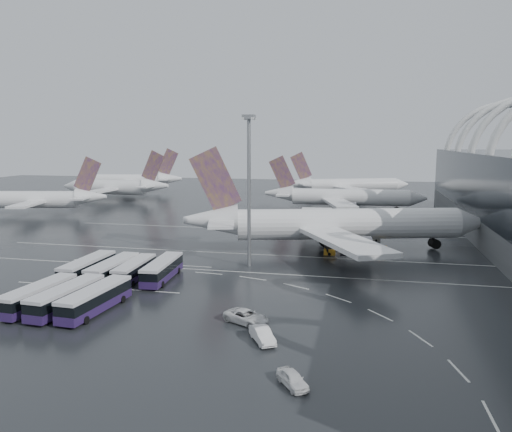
% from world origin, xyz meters
% --- Properties ---
extents(ground, '(420.00, 420.00, 0.00)m').
position_xyz_m(ground, '(0.00, 0.00, 0.00)').
color(ground, black).
rests_on(ground, ground).
extents(lane_marking_near, '(120.00, 0.25, 0.01)m').
position_xyz_m(lane_marking_near, '(0.00, -2.00, 0.01)').
color(lane_marking_near, silver).
rests_on(lane_marking_near, ground).
extents(lane_marking_mid, '(120.00, 0.25, 0.01)m').
position_xyz_m(lane_marking_mid, '(0.00, 12.00, 0.01)').
color(lane_marking_mid, silver).
rests_on(lane_marking_mid, ground).
extents(lane_marking_far, '(120.00, 0.25, 0.01)m').
position_xyz_m(lane_marking_far, '(0.00, 40.00, 0.01)').
color(lane_marking_far, silver).
rests_on(lane_marking_far, ground).
extents(bus_bay_line_south, '(28.00, 0.25, 0.01)m').
position_xyz_m(bus_bay_line_south, '(-24.00, -16.00, 0.01)').
color(bus_bay_line_south, silver).
rests_on(bus_bay_line_south, ground).
extents(bus_bay_line_north, '(28.00, 0.25, 0.01)m').
position_xyz_m(bus_bay_line_north, '(-24.00, 0.00, 0.01)').
color(bus_bay_line_north, silver).
rests_on(bus_bay_line_north, ground).
extents(airliner_main, '(63.55, 54.98, 21.85)m').
position_xyz_m(airliner_main, '(10.62, 19.09, 5.47)').
color(airliner_main, white).
rests_on(airliner_main, ground).
extents(airliner_gate_b, '(52.32, 47.00, 18.17)m').
position_xyz_m(airliner_gate_b, '(9.57, 79.23, 4.55)').
color(airliner_gate_b, white).
rests_on(airliner_gate_b, ground).
extents(airliner_gate_c, '(50.15, 45.76, 18.55)m').
position_xyz_m(airliner_gate_c, '(9.43, 122.99, 4.64)').
color(airliner_gate_c, white).
rests_on(airliner_gate_c, ground).
extents(jet_remote_west, '(41.65, 33.73, 18.18)m').
position_xyz_m(jet_remote_west, '(-81.41, 51.85, 4.69)').
color(jet_remote_west, white).
rests_on(jet_remote_west, ground).
extents(jet_remote_mid, '(44.43, 35.72, 19.45)m').
position_xyz_m(jet_remote_mid, '(-77.26, 91.81, 5.02)').
color(jet_remote_mid, white).
rests_on(jet_remote_mid, ground).
extents(jet_remote_far, '(45.21, 36.55, 19.67)m').
position_xyz_m(jet_remote_far, '(-84.77, 122.15, 5.08)').
color(jet_remote_far, white).
rests_on(jet_remote_far, ground).
extents(bus_row_near_a, '(3.42, 13.83, 3.40)m').
position_xyz_m(bus_row_near_a, '(-27.95, -11.69, 1.87)').
color(bus_row_near_a, '#271646').
rests_on(bus_row_near_a, ground).
extents(bus_row_near_b, '(3.27, 13.50, 3.32)m').
position_xyz_m(bus_row_near_b, '(-23.33, -11.73, 1.83)').
color(bus_row_near_b, '#271646').
rests_on(bus_row_near_b, ground).
extents(bus_row_near_c, '(3.47, 12.64, 3.08)m').
position_xyz_m(bus_row_near_c, '(-19.98, -10.60, 1.69)').
color(bus_row_near_c, '#271646').
rests_on(bus_row_near_c, ground).
extents(bus_row_near_d, '(4.00, 13.66, 3.32)m').
position_xyz_m(bus_row_near_d, '(-15.41, -9.75, 1.82)').
color(bus_row_near_d, '#271646').
rests_on(bus_row_near_d, ground).
extents(bus_row_far_a, '(3.84, 13.40, 3.26)m').
position_xyz_m(bus_row_far_a, '(-26.58, -26.53, 1.79)').
color(bus_row_far_a, '#271646').
rests_on(bus_row_far_a, ground).
extents(bus_row_far_b, '(4.03, 13.75, 3.34)m').
position_xyz_m(bus_row_far_b, '(-22.25, -26.54, 1.83)').
color(bus_row_far_b, '#271646').
rests_on(bus_row_far_b, ground).
extents(bus_row_far_c, '(3.96, 13.79, 3.35)m').
position_xyz_m(bus_row_far_c, '(-18.00, -26.33, 1.84)').
color(bus_row_far_c, '#271646').
rests_on(bus_row_far_c, ground).
extents(van_curve_a, '(6.77, 5.31, 1.71)m').
position_xyz_m(van_curve_a, '(2.88, -26.09, 0.86)').
color(van_curve_a, white).
rests_on(van_curve_a, ground).
extents(van_curve_b, '(3.92, 4.51, 1.47)m').
position_xyz_m(van_curve_b, '(10.97, -41.11, 0.73)').
color(van_curve_b, white).
rests_on(van_curve_b, ground).
extents(van_curve_c, '(4.08, 5.24, 1.66)m').
position_xyz_m(van_curve_c, '(6.06, -31.45, 0.83)').
color(van_curve_c, white).
rests_on(van_curve_c, ground).
extents(floodlight_mast, '(2.11, 2.11, 27.47)m').
position_xyz_m(floodlight_mast, '(-3.47, 2.46, 17.28)').
color(floodlight_mast, gray).
rests_on(floodlight_mast, ground).
extents(gse_cart_belly_a, '(2.18, 1.29, 1.19)m').
position_xyz_m(gse_cart_belly_a, '(20.81, 20.09, 0.59)').
color(gse_cart_belly_a, '#BC7E19').
rests_on(gse_cart_belly_a, ground).
extents(gse_cart_belly_b, '(1.91, 1.13, 1.04)m').
position_xyz_m(gse_cart_belly_b, '(19.88, 31.43, 0.52)').
color(gse_cart_belly_b, slate).
rests_on(gse_cart_belly_b, ground).
extents(gse_cart_belly_c, '(2.28, 1.35, 1.25)m').
position_xyz_m(gse_cart_belly_c, '(10.39, 14.91, 0.62)').
color(gse_cart_belly_c, '#BC7E19').
rests_on(gse_cart_belly_c, ground).
extents(gse_cart_belly_e, '(2.03, 1.20, 1.11)m').
position_xyz_m(gse_cart_belly_e, '(12.13, 35.18, 0.55)').
color(gse_cart_belly_e, '#BC7E19').
rests_on(gse_cart_belly_e, ground).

